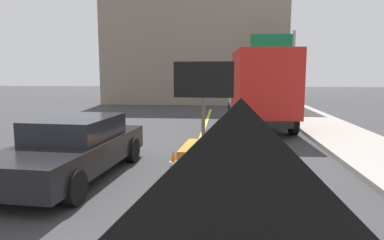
{
  "coord_description": "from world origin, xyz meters",
  "views": [
    {
      "loc": [
        0.82,
        1.16,
        2.43
      ],
      "look_at": [
        0.35,
        6.36,
        1.71
      ],
      "focal_mm": 32.83,
      "sensor_mm": 36.0,
      "label": 1
    }
  ],
  "objects_px": {
    "box_truck": "(260,87)",
    "traffic_cone_mid_lane": "(171,209)",
    "highway_guide_sign": "(281,56)",
    "arrow_board_trailer": "(203,144)",
    "traffic_cone_far_lane": "(173,166)",
    "pickup_car": "(73,148)"
  },
  "relations": [
    {
      "from": "arrow_board_trailer",
      "to": "traffic_cone_mid_lane",
      "type": "bearing_deg",
      "value": -93.38
    },
    {
      "from": "traffic_cone_mid_lane",
      "to": "traffic_cone_far_lane",
      "type": "distance_m",
      "value": 2.51
    },
    {
      "from": "arrow_board_trailer",
      "to": "box_truck",
      "type": "bearing_deg",
      "value": 71.23
    },
    {
      "from": "arrow_board_trailer",
      "to": "traffic_cone_far_lane",
      "type": "distance_m",
      "value": 1.85
    },
    {
      "from": "box_truck",
      "to": "traffic_cone_mid_lane",
      "type": "relative_size",
      "value": 9.39
    },
    {
      "from": "arrow_board_trailer",
      "to": "highway_guide_sign",
      "type": "bearing_deg",
      "value": 73.21
    },
    {
      "from": "box_truck",
      "to": "traffic_cone_mid_lane",
      "type": "height_order",
      "value": "box_truck"
    },
    {
      "from": "box_truck",
      "to": "highway_guide_sign",
      "type": "relative_size",
      "value": 1.33
    },
    {
      "from": "box_truck",
      "to": "traffic_cone_far_lane",
      "type": "bearing_deg",
      "value": -108.57
    },
    {
      "from": "box_truck",
      "to": "pickup_car",
      "type": "bearing_deg",
      "value": -122.67
    },
    {
      "from": "traffic_cone_mid_lane",
      "to": "highway_guide_sign",
      "type": "bearing_deg",
      "value": 76.27
    },
    {
      "from": "box_truck",
      "to": "highway_guide_sign",
      "type": "bearing_deg",
      "value": 74.86
    },
    {
      "from": "arrow_board_trailer",
      "to": "traffic_cone_mid_lane",
      "type": "relative_size",
      "value": 3.8
    },
    {
      "from": "traffic_cone_mid_lane",
      "to": "arrow_board_trailer",
      "type": "bearing_deg",
      "value": 86.62
    },
    {
      "from": "box_truck",
      "to": "traffic_cone_mid_lane",
      "type": "distance_m",
      "value": 10.76
    },
    {
      "from": "pickup_car",
      "to": "traffic_cone_far_lane",
      "type": "height_order",
      "value": "pickup_car"
    },
    {
      "from": "traffic_cone_far_lane",
      "to": "arrow_board_trailer",
      "type": "bearing_deg",
      "value": 72.14
    },
    {
      "from": "box_truck",
      "to": "traffic_cone_far_lane",
      "type": "xyz_separation_m",
      "value": [
        -2.66,
        -7.91,
        -1.44
      ]
    },
    {
      "from": "highway_guide_sign",
      "to": "traffic_cone_mid_lane",
      "type": "bearing_deg",
      "value": -103.73
    },
    {
      "from": "box_truck",
      "to": "pickup_car",
      "type": "xyz_separation_m",
      "value": [
        -5.01,
        -7.82,
        -1.09
      ]
    },
    {
      "from": "pickup_car",
      "to": "traffic_cone_mid_lane",
      "type": "bearing_deg",
      "value": -44.03
    },
    {
      "from": "arrow_board_trailer",
      "to": "box_truck",
      "type": "relative_size",
      "value": 0.4
    }
  ]
}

